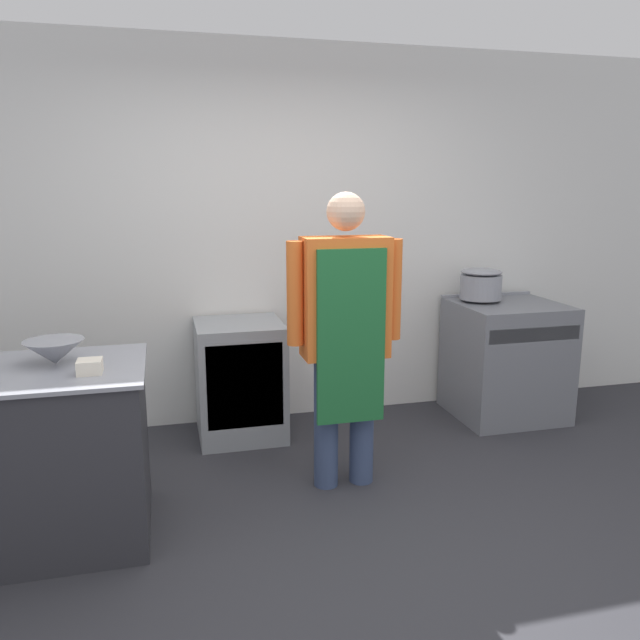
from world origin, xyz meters
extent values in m
plane|color=#2D2D33|center=(0.00, 0.00, 0.00)|extent=(14.00, 14.00, 0.00)
cube|color=white|center=(0.00, 2.03, 1.35)|extent=(8.00, 0.05, 2.70)
cube|color=#2D2D33|center=(-1.48, 0.62, 0.43)|extent=(1.08, 0.74, 0.85)
cube|color=gray|center=(-1.48, 0.62, 0.86)|extent=(1.13, 0.77, 0.02)
cube|color=slate|center=(1.66, 1.60, 0.43)|extent=(0.76, 0.71, 0.87)
cube|color=gray|center=(1.66, 1.26, 0.71)|extent=(0.70, 0.03, 0.10)
cube|color=gray|center=(1.66, 1.94, 0.88)|extent=(0.76, 0.03, 0.02)
cube|color=#93999E|center=(-0.33, 1.70, 0.40)|extent=(0.58, 0.58, 0.81)
cube|color=silver|center=(-0.33, 1.42, 0.44)|extent=(0.50, 0.02, 0.57)
cylinder|color=#38476B|center=(0.05, 0.82, 0.39)|extent=(0.14, 0.14, 0.77)
cylinder|color=#38476B|center=(0.27, 0.82, 0.39)|extent=(0.14, 0.14, 0.77)
cube|color=orange|center=(0.16, 0.82, 1.11)|extent=(0.48, 0.22, 0.67)
cube|color=#1E6633|center=(0.16, 0.70, 0.91)|extent=(0.38, 0.02, 0.96)
cylinder|color=orange|center=(-0.12, 0.82, 1.14)|extent=(0.09, 0.09, 0.57)
cylinder|color=orange|center=(0.45, 0.82, 1.14)|extent=(0.09, 0.09, 0.57)
sphere|color=beige|center=(0.16, 0.82, 1.58)|extent=(0.21, 0.21, 0.21)
cone|color=gray|center=(-1.34, 0.69, 0.93)|extent=(0.28, 0.28, 0.12)
cube|color=silver|center=(-1.16, 0.48, 0.91)|extent=(0.11, 0.11, 0.07)
cylinder|color=gray|center=(1.49, 1.73, 0.98)|extent=(0.31, 0.31, 0.18)
ellipsoid|color=gray|center=(1.49, 1.73, 1.09)|extent=(0.30, 0.30, 0.05)
camera|label=1|loc=(-0.81, -2.44, 1.71)|focal=35.00mm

